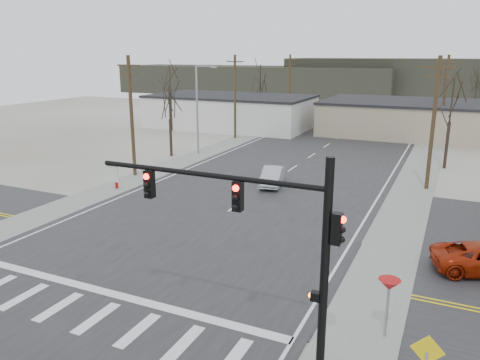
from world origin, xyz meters
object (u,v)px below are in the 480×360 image
object	(u,v)px
traffic_signal_mast	(268,228)
car_far_a	(377,128)
fire_hydrant	(117,183)
car_far_b	(348,115)
sedan_crossing	(272,176)

from	to	relation	value
traffic_signal_mast	car_far_a	distance (m)	49.28
fire_hydrant	car_far_b	bearing A→B (deg)	80.68
fire_hydrant	sedan_crossing	size ratio (longest dim) A/B	0.20
sedan_crossing	car_far_a	world-z (taller)	car_far_a
fire_hydrant	car_far_a	distance (m)	37.49
fire_hydrant	car_far_b	xyz separation A→B (m)	(7.67, 46.73, 0.31)
car_far_a	car_far_b	bearing A→B (deg)	-86.16
car_far_a	sedan_crossing	bearing A→B (deg)	58.77
traffic_signal_mast	car_far_a	size ratio (longest dim) A/B	1.78
traffic_signal_mast	car_far_b	xyz separation A→B (m)	(-10.42, 60.93, -3.91)
fire_hydrant	sedan_crossing	distance (m)	12.12
car_far_b	fire_hydrant	bearing A→B (deg)	-97.32
traffic_signal_mast	car_far_b	size ratio (longest dim) A/B	2.13
fire_hydrant	car_far_a	world-z (taller)	car_far_a
car_far_b	car_far_a	bearing A→B (deg)	-59.92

